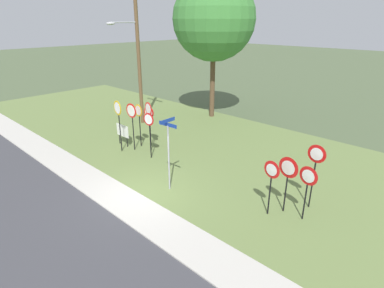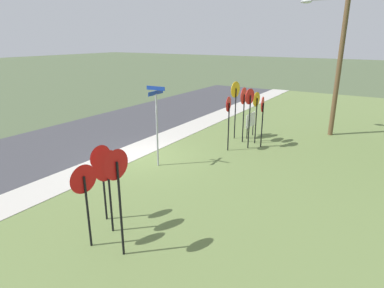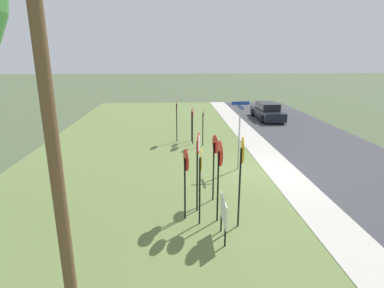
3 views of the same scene
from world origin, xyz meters
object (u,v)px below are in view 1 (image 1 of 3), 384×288
yield_sign_near_right (288,172)px  stop_sign_far_center (149,118)px  yield_sign_far_right (308,181)px  stop_sign_center_tall (132,116)px  stop_sign_near_right (149,126)px  yield_sign_far_left (271,176)px  stop_sign_near_left (149,116)px  street_name_post (169,149)px  oak_tree_left (214,19)px  stop_sign_far_right (139,116)px  yield_sign_near_left (315,162)px  stop_sign_far_left (118,115)px  utility_pole (136,50)px  notice_board (123,132)px

yield_sign_near_right → stop_sign_far_center: bearing=-178.9°
yield_sign_near_right → yield_sign_far_right: size_ratio=1.06×
stop_sign_center_tall → yield_sign_near_right: (9.11, 0.22, -0.29)m
stop_sign_near_right → yield_sign_far_left: stop_sign_near_right is taller
stop_sign_near_left → yield_sign_far_left: bearing=3.9°
street_name_post → oak_tree_left: (-5.80, 9.73, 5.00)m
stop_sign_near_right → yield_sign_near_right: stop_sign_near_right is taller
stop_sign_center_tall → street_name_post: street_name_post is taller
stop_sign_far_right → yield_sign_near_left: size_ratio=0.95×
yield_sign_near_left → oak_tree_left: bearing=149.6°
stop_sign_far_left → street_name_post: bearing=-4.0°
yield_sign_far_left → yield_sign_near_right: bearing=66.1°
stop_sign_center_tall → yield_sign_near_left: bearing=3.8°
stop_sign_far_left → utility_pole: utility_pole is taller
stop_sign_far_center → stop_sign_far_right: 0.58m
stop_sign_far_left → stop_sign_far_center: (0.57, 1.64, -0.41)m
stop_sign_center_tall → yield_sign_near_left: stop_sign_center_tall is taller
street_name_post → utility_pole: 10.20m
stop_sign_near_left → yield_sign_near_right: size_ratio=1.22×
yield_sign_near_left → yield_sign_near_right: bearing=-119.7°
stop_sign_near_left → oak_tree_left: bearing=114.5°
stop_sign_far_left → yield_sign_far_right: 10.28m
stop_sign_center_tall → street_name_post: size_ratio=0.84×
utility_pole → yield_sign_far_left: bearing=-16.6°
stop_sign_near_right → yield_sign_near_right: (7.58, 0.27, -0.10)m
stop_sign_near_left → oak_tree_left: (-1.84, 7.53, 4.88)m
stop_sign_near_left → stop_sign_far_right: bearing=-168.5°
stop_sign_center_tall → yield_sign_near_right: size_ratio=1.18×
stop_sign_far_center → street_name_post: bearing=-40.6°
street_name_post → notice_board: 6.02m
yield_sign_far_right → utility_pole: size_ratio=0.23×
yield_sign_near_left → notice_board: yield_sign_near_left is taller
utility_pole → oak_tree_left: bearing=61.9°
yield_sign_near_right → street_name_post: 4.79m
stop_sign_near_left → street_name_post: size_ratio=0.87×
stop_sign_far_left → stop_sign_far_center: size_ratio=1.22×
street_name_post → stop_sign_near_right: bearing=150.6°
stop_sign_near_left → stop_sign_center_tall: bearing=-129.8°
stop_sign_far_right → yield_sign_far_left: (8.92, -0.95, -0.18)m
yield_sign_far_right → utility_pole: utility_pole is taller
stop_sign_near_left → stop_sign_center_tall: (-0.73, -0.60, -0.04)m
stop_sign_far_right → stop_sign_near_right: bearing=-16.0°
stop_sign_near_left → street_name_post: street_name_post is taller
stop_sign_near_right → stop_sign_far_right: size_ratio=0.99×
stop_sign_near_left → yield_sign_near_right: bearing=8.1°
stop_sign_near_left → street_name_post: bearing=-18.4°
stop_sign_near_left → stop_sign_far_center: size_ratio=1.17×
stop_sign_center_tall → yield_sign_near_left: (9.70, 1.16, -0.01)m
stop_sign_near_right → stop_sign_far_left: 2.01m
stop_sign_center_tall → notice_board: bearing=176.7°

